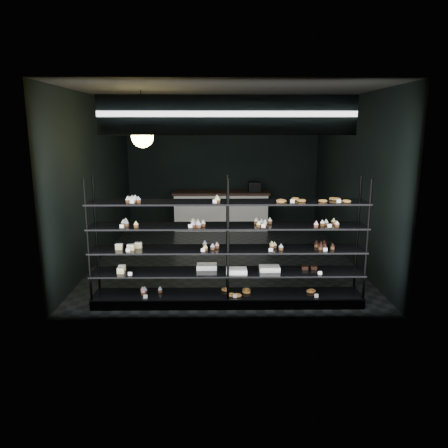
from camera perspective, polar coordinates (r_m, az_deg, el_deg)
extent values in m
cube|color=black|center=(8.99, 0.02, -4.23)|extent=(5.00, 6.00, 0.01)
cube|color=black|center=(8.63, 0.02, 16.49)|extent=(5.00, 6.00, 0.01)
cube|color=black|center=(11.65, -0.18, 7.62)|extent=(5.00, 0.01, 3.20)
cube|color=black|center=(5.70, 0.43, 2.43)|extent=(5.00, 0.01, 3.20)
cube|color=black|center=(8.99, -16.20, 5.66)|extent=(0.01, 6.00, 3.20)
cube|color=black|center=(9.05, 16.13, 5.71)|extent=(0.01, 6.00, 3.20)
cube|color=black|center=(6.66, 0.47, -9.87)|extent=(4.00, 0.50, 0.12)
cylinder|color=black|center=(6.42, -17.35, -2.61)|extent=(0.04, 0.04, 1.85)
cylinder|color=black|center=(6.83, -16.32, -1.65)|extent=(0.04, 0.04, 1.85)
cylinder|color=black|center=(6.16, 0.53, -2.67)|extent=(0.04, 0.04, 1.85)
cylinder|color=black|center=(6.58, 0.44, -1.67)|extent=(0.04, 0.04, 1.85)
cylinder|color=black|center=(6.51, 18.16, -2.48)|extent=(0.04, 0.04, 1.85)
cylinder|color=black|center=(6.91, 17.01, -1.54)|extent=(0.04, 0.04, 1.85)
cube|color=black|center=(6.63, 0.47, -9.15)|extent=(4.00, 0.50, 0.03)
cube|color=black|center=(6.51, 0.47, -6.28)|extent=(4.00, 0.50, 0.02)
cube|color=black|center=(6.41, 0.48, -3.32)|extent=(4.00, 0.50, 0.02)
cube|color=black|center=(6.32, 0.49, -0.27)|extent=(4.00, 0.50, 0.02)
cube|color=black|center=(6.25, 0.49, 2.86)|extent=(4.00, 0.50, 0.02)
cube|color=white|center=(6.18, -11.71, 2.84)|extent=(0.06, 0.04, 0.06)
cube|color=white|center=(6.07, -1.37, 2.92)|extent=(0.05, 0.04, 0.06)
cube|color=white|center=(6.15, 8.55, 2.91)|extent=(0.05, 0.04, 0.06)
cube|color=white|center=(6.29, 14.53, 2.86)|extent=(0.06, 0.04, 0.06)
cube|color=white|center=(6.28, -13.06, -0.33)|extent=(0.06, 0.04, 0.06)
cube|color=white|center=(6.15, -4.44, -0.31)|extent=(0.05, 0.04, 0.06)
cube|color=white|center=(6.17, 5.42, -0.28)|extent=(0.05, 0.04, 0.06)
cube|color=white|center=(6.33, 13.42, -0.25)|extent=(0.06, 0.04, 0.06)
cube|color=white|center=(6.36, -12.82, -3.40)|extent=(0.06, 0.04, 0.06)
cube|color=white|center=(6.22, -2.43, -3.45)|extent=(0.06, 0.04, 0.06)
cube|color=white|center=(6.27, 6.54, -3.40)|extent=(0.05, 0.04, 0.06)
cube|color=white|center=(6.41, 13.20, -3.30)|extent=(0.06, 0.04, 0.06)
cube|color=white|center=(6.46, -12.47, -6.39)|extent=(0.06, 0.04, 0.06)
cube|color=white|center=(6.49, 12.20, -6.29)|extent=(0.06, 0.04, 0.06)
cube|color=white|center=(6.53, -10.14, -9.34)|extent=(0.06, 0.04, 0.06)
cube|color=white|center=(6.45, 1.19, -9.42)|extent=(0.05, 0.04, 0.06)
cube|color=white|center=(6.60, 11.65, -9.18)|extent=(0.06, 0.04, 0.06)
cube|color=#0C1A3D|center=(5.69, 0.43, 14.04)|extent=(3.20, 0.04, 0.45)
cube|color=white|center=(5.67, 0.44, 14.05)|extent=(3.30, 0.02, 0.50)
cylinder|color=black|center=(7.32, -10.76, 14.71)|extent=(0.01, 0.01, 0.55)
sphere|color=#FFCE59|center=(7.32, -10.61, 11.15)|extent=(0.36, 0.36, 0.36)
cube|color=silver|center=(11.31, -0.39, 1.64)|extent=(2.37, 0.60, 0.92)
cube|color=black|center=(11.23, -0.39, 4.09)|extent=(2.47, 0.65, 0.06)
cube|color=black|center=(11.25, 3.98, 4.87)|extent=(0.30, 0.30, 0.25)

